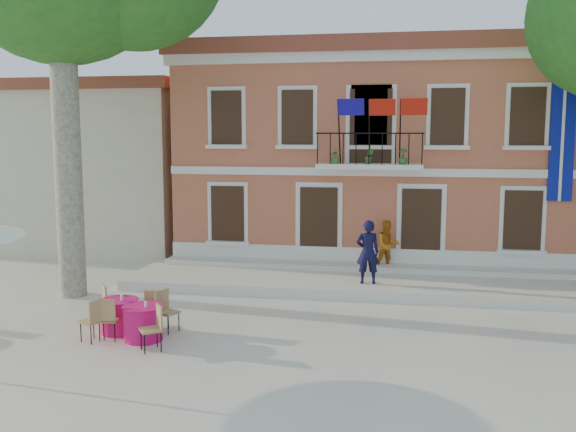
# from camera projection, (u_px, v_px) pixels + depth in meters

# --- Properties ---
(ground) EXTENTS (90.00, 90.00, 0.00)m
(ground) POSITION_uv_depth(u_px,v_px,m) (268.00, 328.00, 14.90)
(ground) COLOR beige
(ground) RESTS_ON ground
(main_building) EXTENTS (13.50, 9.59, 7.50)m
(main_building) POSITION_uv_depth(u_px,v_px,m) (376.00, 153.00, 23.82)
(main_building) COLOR #BE6444
(main_building) RESTS_ON ground
(neighbor_west) EXTENTS (9.40, 9.40, 6.40)m
(neighbor_west) POSITION_uv_depth(u_px,v_px,m) (100.00, 164.00, 26.88)
(neighbor_west) COLOR beige
(neighbor_west) RESTS_ON ground
(terrace) EXTENTS (14.00, 3.40, 0.30)m
(terrace) POSITION_uv_depth(u_px,v_px,m) (366.00, 282.00, 18.83)
(terrace) COLOR silver
(terrace) RESTS_ON ground
(pedestrian_navy) EXTENTS (0.72, 0.54, 1.80)m
(pedestrian_navy) POSITION_uv_depth(u_px,v_px,m) (368.00, 252.00, 17.96)
(pedestrian_navy) COLOR black
(pedestrian_navy) RESTS_ON terrace
(pedestrian_orange) EXTENTS (0.91, 0.82, 1.54)m
(pedestrian_orange) POSITION_uv_depth(u_px,v_px,m) (388.00, 245.00, 19.76)
(pedestrian_orange) COLOR #C76D17
(pedestrian_orange) RESTS_ON terrace
(cafe_table_0) EXTENTS (1.70, 1.87, 0.95)m
(cafe_table_0) POSITION_uv_depth(u_px,v_px,m) (119.00, 314.00, 14.53)
(cafe_table_0) COLOR #E01575
(cafe_table_0) RESTS_ON ground
(cafe_table_1) EXTENTS (1.70, 1.87, 0.95)m
(cafe_table_1) POSITION_uv_depth(u_px,v_px,m) (143.00, 321.00, 13.99)
(cafe_table_1) COLOR #E01575
(cafe_table_1) RESTS_ON ground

